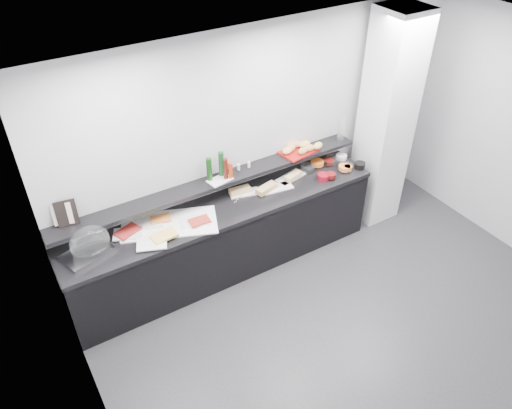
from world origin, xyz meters
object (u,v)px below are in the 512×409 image
framed_print (66,213)px  condiment_tray (220,180)px  bread_tray (298,151)px  sandwich_plate_mid (277,188)px  cloche_base (87,253)px  carafe (342,130)px

framed_print → condiment_tray: size_ratio=1.00×
condiment_tray → bread_tray: size_ratio=0.61×
bread_tray → framed_print: bearing=169.6°
sandwich_plate_mid → cloche_base: bearing=-172.3°
cloche_base → sandwich_plate_mid: 2.16m
cloche_base → sandwich_plate_mid: bearing=-17.4°
sandwich_plate_mid → framed_print: size_ratio=1.39×
cloche_base → sandwich_plate_mid: cloche_base is taller
cloche_base → framed_print: (-0.06, 0.23, 0.36)m
bread_tray → carafe: 0.61m
cloche_base → condiment_tray: bearing=-12.0°
cloche_base → carafe: 3.19m
framed_print → carafe: carafe is taller
condiment_tray → carafe: 1.65m
bread_tray → carafe: bearing=-15.5°
cloche_base → sandwich_plate_mid: size_ratio=1.25×
condiment_tray → framed_print: bearing=166.4°
cloche_base → condiment_tray: 1.54m
bread_tray → carafe: carafe is taller
sandwich_plate_mid → condiment_tray: (-0.64, 0.15, 0.25)m
bread_tray → carafe: size_ratio=1.43×
cloche_base → condiment_tray: size_ratio=1.74×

